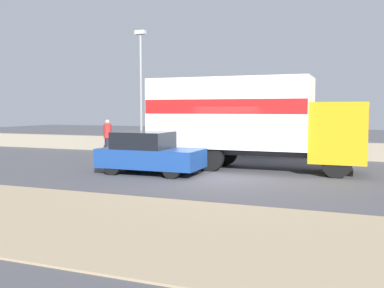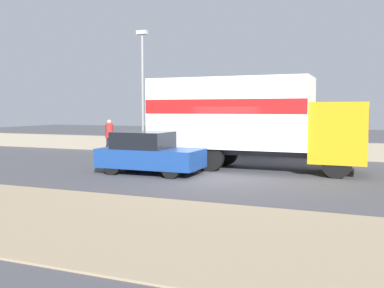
{
  "view_description": "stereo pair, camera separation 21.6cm",
  "coord_description": "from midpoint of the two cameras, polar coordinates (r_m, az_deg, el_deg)",
  "views": [
    {
      "loc": [
        4.65,
        -14.36,
        2.41
      ],
      "look_at": [
        -1.33,
        1.09,
        1.06
      ],
      "focal_mm": 40.0,
      "sensor_mm": 36.0,
      "label": 1
    },
    {
      "loc": [
        4.85,
        -14.28,
        2.41
      ],
      "look_at": [
        -1.33,
        1.09,
        1.06
      ],
      "focal_mm": 40.0,
      "sensor_mm": 36.0,
      "label": 2
    }
  ],
  "objects": [
    {
      "name": "ground_plane",
      "position": [
        15.28,
        2.78,
        -4.41
      ],
      "size": [
        80.0,
        80.0,
        0.0
      ],
      "primitive_type": "plane",
      "color": "#47474C"
    },
    {
      "name": "box_truck",
      "position": [
        17.19,
        6.83,
        3.56
      ],
      "size": [
        8.39,
        2.49,
        3.64
      ],
      "color": "gold",
      "rests_on": "ground_plane"
    },
    {
      "name": "pedestrian",
      "position": [
        23.01,
        -11.45,
        0.98
      ],
      "size": [
        0.41,
        0.41,
        1.86
      ],
      "color": "#1E1E2D",
      "rests_on": "ground_plane"
    },
    {
      "name": "dirt_shoulder_foreground",
      "position": [
        9.29,
        -10.59,
        -10.32
      ],
      "size": [
        60.0,
        5.08,
        0.04
      ],
      "color": "#9E896B",
      "rests_on": "ground_plane"
    },
    {
      "name": "stone_wall_backdrop",
      "position": [
        22.05,
        8.63,
        -0.57
      ],
      "size": [
        60.0,
        0.35,
        0.84
      ],
      "color": "gray",
      "rests_on": "ground_plane"
    },
    {
      "name": "car_hatchback",
      "position": [
        16.03,
        -6.17,
        -1.23
      ],
      "size": [
        3.83,
        1.79,
        1.57
      ],
      "color": "navy",
      "rests_on": "ground_plane"
    },
    {
      "name": "street_lamp",
      "position": [
        23.12,
        -7.11,
        8.12
      ],
      "size": [
        0.56,
        0.28,
        6.55
      ],
      "color": "gray",
      "rests_on": "ground_plane"
    }
  ]
}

